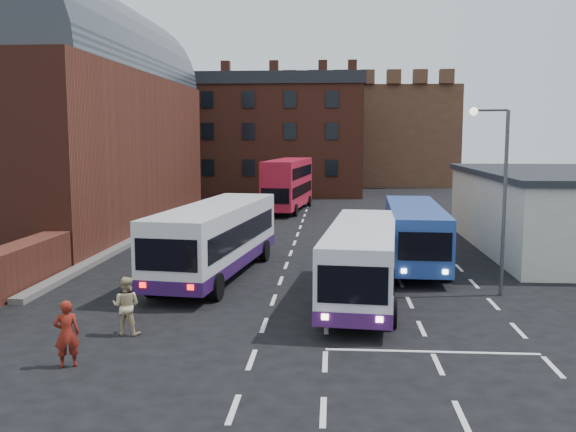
# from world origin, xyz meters

# --- Properties ---
(ground) EXTENTS (180.00, 180.00, 0.00)m
(ground) POSITION_xyz_m (0.00, 0.00, 0.00)
(ground) COLOR black
(railway_station) EXTENTS (12.00, 28.00, 16.00)m
(railway_station) POSITION_xyz_m (-15.50, 21.00, 7.64)
(railway_station) COLOR #602B1E
(railway_station) RESTS_ON ground
(forecourt_wall) EXTENTS (1.20, 10.00, 1.80)m
(forecourt_wall) POSITION_xyz_m (-10.20, 2.00, 0.90)
(forecourt_wall) COLOR #602B1E
(forecourt_wall) RESTS_ON ground
(cream_building) EXTENTS (10.40, 16.40, 4.25)m
(cream_building) POSITION_xyz_m (15.00, 14.00, 2.16)
(cream_building) COLOR beige
(cream_building) RESTS_ON ground
(brick_terrace) EXTENTS (22.00, 10.00, 11.00)m
(brick_terrace) POSITION_xyz_m (-6.00, 46.00, 5.50)
(brick_terrace) COLOR brown
(brick_terrace) RESTS_ON ground
(castle_keep) EXTENTS (22.00, 22.00, 12.00)m
(castle_keep) POSITION_xyz_m (6.00, 66.00, 6.00)
(castle_keep) COLOR brown
(castle_keep) RESTS_ON ground
(bus_white_outbound) EXTENTS (3.99, 11.61, 3.10)m
(bus_white_outbound) POSITION_xyz_m (-2.85, 6.36, 1.83)
(bus_white_outbound) COLOR silver
(bus_white_outbound) RESTS_ON ground
(bus_white_inbound) EXTENTS (3.36, 10.43, 2.80)m
(bus_white_inbound) POSITION_xyz_m (3.27, 2.63, 1.65)
(bus_white_inbound) COLOR white
(bus_white_inbound) RESTS_ON ground
(bus_blue) EXTENTS (2.96, 10.40, 2.81)m
(bus_blue) POSITION_xyz_m (6.00, 9.35, 1.66)
(bus_blue) COLOR #244599
(bus_blue) RESTS_ON ground
(bus_red_double) EXTENTS (3.52, 10.61, 4.16)m
(bus_red_double) POSITION_xyz_m (-1.47, 30.68, 2.21)
(bus_red_double) COLOR red
(bus_red_double) RESTS_ON ground
(street_lamp) EXTENTS (1.42, 0.51, 7.12)m
(street_lamp) POSITION_xyz_m (8.36, 3.79, 4.29)
(street_lamp) COLOR #494A4D
(street_lamp) RESTS_ON ground
(pedestrian_red) EXTENTS (0.77, 0.65, 1.80)m
(pedestrian_red) POSITION_xyz_m (-4.77, -4.87, 0.90)
(pedestrian_red) COLOR maroon
(pedestrian_red) RESTS_ON ground
(pedestrian_beige) EXTENTS (0.92, 0.74, 1.80)m
(pedestrian_beige) POSITION_xyz_m (-4.12, -2.01, 0.90)
(pedestrian_beige) COLOR #C9B284
(pedestrian_beige) RESTS_ON ground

